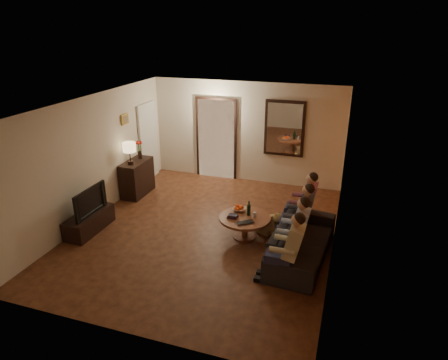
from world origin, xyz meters
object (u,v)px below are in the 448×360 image
(wine_bottle, at_px, (249,208))
(laptop, at_px, (246,224))
(tv_stand, at_px, (89,222))
(person_b, at_px, (295,234))
(bowl, at_px, (239,209))
(tv, at_px, (86,201))
(sofa, at_px, (302,241))
(dresser, at_px, (137,178))
(person_c, at_px, (300,218))
(person_d, at_px, (305,205))
(dog, at_px, (268,222))
(person_a, at_px, (289,252))
(table_lamp, at_px, (130,153))
(coffee_table, at_px, (245,227))

(wine_bottle, xyz_separation_m, laptop, (0.05, -0.38, -0.14))
(tv_stand, distance_m, person_b, 4.15)
(tv_stand, xyz_separation_m, bowl, (2.89, 0.94, 0.29))
(tv, height_order, sofa, tv)
(dresser, xyz_separation_m, person_c, (4.13, -1.25, 0.18))
(person_d, relative_size, bowl, 4.63)
(sofa, height_order, wine_bottle, wine_bottle)
(bowl, bearing_deg, dresser, 160.74)
(dog, bearing_deg, person_c, -0.32)
(sofa, bearing_deg, person_a, 178.55)
(table_lamp, bearing_deg, person_c, -14.04)
(person_b, distance_m, bowl, 1.50)
(laptop, bearing_deg, person_b, -56.03)
(person_c, distance_m, bowl, 1.27)
(wine_bottle, bearing_deg, person_b, -35.60)
(wine_bottle, bearing_deg, sofa, -20.87)
(person_a, relative_size, laptop, 3.65)
(bowl, xyz_separation_m, laptop, (0.28, -0.50, -0.02))
(sofa, height_order, laptop, sofa)
(dog, bearing_deg, table_lamp, -168.52)
(sofa, xyz_separation_m, person_d, (-0.10, 0.90, 0.28))
(dresser, xyz_separation_m, table_lamp, (0.00, -0.22, 0.69))
(person_d, bearing_deg, person_b, -90.00)
(dresser, distance_m, laptop, 3.51)
(tv, bearing_deg, table_lamp, 0.00)
(person_b, distance_m, wine_bottle, 1.24)
(table_lamp, relative_size, laptop, 1.64)
(person_a, bearing_deg, dog, 113.49)
(person_b, bearing_deg, coffee_table, 149.55)
(tv_stand, distance_m, bowl, 3.05)
(table_lamp, bearing_deg, coffee_table, -18.20)
(person_b, xyz_separation_m, laptop, (-0.96, 0.34, -0.14))
(sofa, bearing_deg, person_c, 23.33)
(dresser, height_order, person_a, person_a)
(tv_stand, bearing_deg, person_a, -6.95)
(sofa, bearing_deg, table_lamp, 77.40)
(tv_stand, relative_size, person_d, 0.97)
(person_a, bearing_deg, person_c, 90.00)
(dog, height_order, coffee_table, dog)
(coffee_table, relative_size, bowl, 3.86)
(tv, distance_m, wine_bottle, 3.23)
(person_d, distance_m, dog, 0.79)
(tv, relative_size, coffee_table, 0.97)
(person_c, relative_size, dog, 2.14)
(dog, height_order, laptop, dog)
(sofa, xyz_separation_m, coffee_table, (-1.16, 0.32, -0.09))
(person_a, relative_size, person_d, 1.00)
(person_b, relative_size, person_d, 1.00)
(person_b, distance_m, person_d, 1.20)
(tv_stand, height_order, tv, tv)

